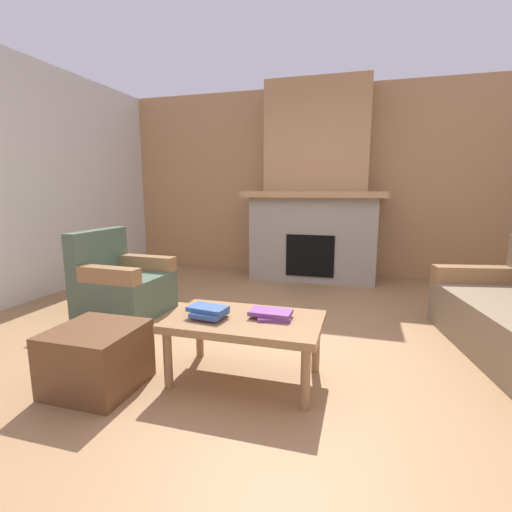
{
  "coord_description": "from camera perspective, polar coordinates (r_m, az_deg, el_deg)",
  "views": [
    {
      "loc": [
        0.67,
        -2.69,
        1.26
      ],
      "look_at": [
        -0.3,
        0.67,
        0.63
      ],
      "focal_mm": 26.24,
      "sensor_mm": 36.0,
      "label": 1
    }
  ],
  "objects": [
    {
      "name": "wall_back_wood_panel",
      "position": [
        5.73,
        9.55,
        10.94
      ],
      "size": [
        6.0,
        0.12,
        2.7
      ],
      "primitive_type": "cube",
      "color": "tan",
      "rests_on": "ground"
    },
    {
      "name": "book_stack_near_edge",
      "position": [
        2.49,
        -7.23,
        -8.46
      ],
      "size": [
        0.27,
        0.21,
        0.08
      ],
      "color": "#7A3D84",
      "rests_on": "coffee_table"
    },
    {
      "name": "armchair",
      "position": [
        4.07,
        -19.84,
        -4.18
      ],
      "size": [
        0.79,
        0.79,
        0.85
      ],
      "color": "#4C604C",
      "rests_on": "ground"
    },
    {
      "name": "book_stack_center",
      "position": [
        2.47,
        2.51,
        -8.85
      ],
      "size": [
        0.28,
        0.23,
        0.05
      ],
      "color": "#7A3D84",
      "rests_on": "coffee_table"
    },
    {
      "name": "ottoman",
      "position": [
        2.67,
        -23.09,
        -14.1
      ],
      "size": [
        0.52,
        0.52,
        0.4
      ],
      "primitive_type": "cube",
      "color": "brown",
      "rests_on": "ground"
    },
    {
      "name": "coffee_table",
      "position": [
        2.5,
        -1.7,
        -10.58
      ],
      "size": [
        1.0,
        0.6,
        0.43
      ],
      "color": "#997047",
      "rests_on": "ground"
    },
    {
      "name": "ground",
      "position": [
        3.04,
        1.95,
        -14.32
      ],
      "size": [
        9.0,
        9.0,
        0.0
      ],
      "primitive_type": "plane",
      "color": "#9E754C"
    },
    {
      "name": "fireplace",
      "position": [
        5.35,
        9.02,
        9.02
      ],
      "size": [
        1.9,
        0.82,
        2.7
      ],
      "color": "gray",
      "rests_on": "ground"
    }
  ]
}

